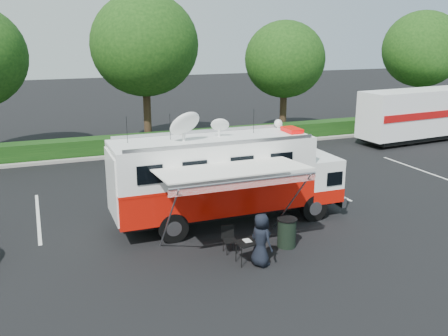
{
  "coord_description": "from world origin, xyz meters",
  "views": [
    {
      "loc": [
        -6.33,
        -15.82,
        6.75
      ],
      "look_at": [
        0.0,
        0.5,
        1.9
      ],
      "focal_mm": 40.0,
      "sensor_mm": 36.0,
      "label": 1
    }
  ],
  "objects_px": {
    "trash_bin": "(287,232)",
    "command_truck": "(227,176)",
    "folding_table": "(249,242)",
    "semi_trailer": "(432,113)"
  },
  "relations": [
    {
      "from": "trash_bin",
      "to": "semi_trailer",
      "type": "distance_m",
      "value": 19.8
    },
    {
      "from": "command_truck",
      "to": "semi_trailer",
      "type": "bearing_deg",
      "value": 26.28
    },
    {
      "from": "trash_bin",
      "to": "semi_trailer",
      "type": "xyz_separation_m",
      "value": [
        16.27,
        11.22,
        1.22
      ]
    },
    {
      "from": "command_truck",
      "to": "trash_bin",
      "type": "xyz_separation_m",
      "value": [
        1.0,
        -2.69,
        -1.24
      ]
    },
    {
      "from": "command_truck",
      "to": "semi_trailer",
      "type": "distance_m",
      "value": 19.26
    },
    {
      "from": "command_truck",
      "to": "trash_bin",
      "type": "distance_m",
      "value": 3.13
    },
    {
      "from": "trash_bin",
      "to": "command_truck",
      "type": "bearing_deg",
      "value": 110.32
    },
    {
      "from": "folding_table",
      "to": "trash_bin",
      "type": "distance_m",
      "value": 1.73
    },
    {
      "from": "folding_table",
      "to": "semi_trailer",
      "type": "distance_m",
      "value": 21.47
    },
    {
      "from": "trash_bin",
      "to": "semi_trailer",
      "type": "bearing_deg",
      "value": 34.58
    }
  ]
}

